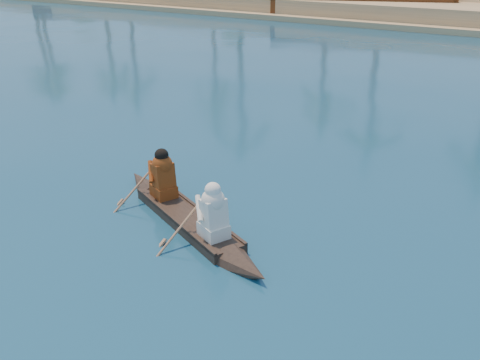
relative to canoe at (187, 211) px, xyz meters
The scene contains 3 objects.
ground 5.73m from the canoe, 135.64° to the left, with size 160.00×160.00×0.00m, color #0C314E.
canoe is the anchor object (origin of this frame).
barge_mid 32.13m from the canoe, 105.24° to the left, with size 12.97×8.24×2.05m.
Camera 1 is at (9.68, -10.93, 4.81)m, focal length 40.00 mm.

